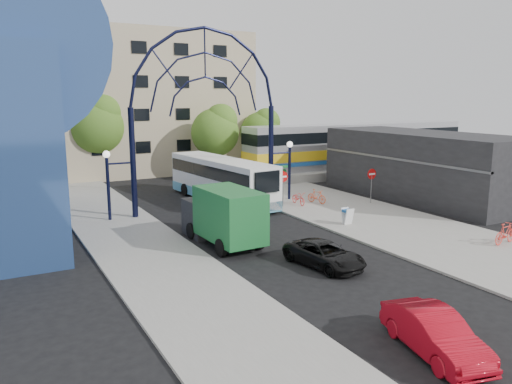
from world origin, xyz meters
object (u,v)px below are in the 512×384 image
street_name_sign (283,176)px  sandwich_board (347,214)px  red_sedan (435,333)px  do_not_enter_sign (372,177)px  bike_near_b (317,196)px  tree_north_c (262,130)px  bike_far_b (505,233)px  train_car (359,145)px  gateway_arch (205,82)px  city_bus (221,179)px  green_truck (222,216)px  tree_north_a (216,130)px  tree_north_b (97,123)px  bike_near_a (298,198)px  stop_sign (283,180)px  black_suv (324,254)px

street_name_sign → sandwich_board: bearing=-86.5°
street_name_sign → red_sedan: street_name_sign is taller
do_not_enter_sign → bike_near_b: bearing=152.3°
tree_north_c → bike_far_b: size_ratio=3.51×
train_car → bike_near_b: (-12.45, -10.18, -2.29)m
gateway_arch → train_car: bearing=21.8°
tree_north_c → do_not_enter_sign: bearing=-93.6°
do_not_enter_sign → street_name_sign: street_name_sign is taller
city_bus → green_truck: size_ratio=1.93×
gateway_arch → sandwich_board: gateway_arch is taller
gateway_arch → tree_north_c: bearing=49.0°
street_name_sign → train_car: 17.55m
tree_north_a → green_truck: size_ratio=1.15×
street_name_sign → red_sedan: 21.03m
green_truck → street_name_sign: bearing=37.3°
sandwich_board → green_truck: bearing=177.6°
tree_north_a → tree_north_c: (6.00, 2.00, -0.33)m
bike_far_b → street_name_sign: bearing=13.9°
gateway_arch → train_car: gateway_arch is taller
tree_north_a → tree_north_b: size_ratio=0.88×
tree_north_c → green_truck: bearing=-124.0°
tree_north_c → bike_near_a: bearing=-110.7°
stop_sign → bike_near_a: size_ratio=1.45×
sandwich_board → bike_far_b: 8.49m
gateway_arch → sandwich_board: (5.60, -8.02, -7.81)m
gateway_arch → bike_near_b: (7.55, -2.18, -7.94)m
sandwich_board → tree_north_c: (6.52, 21.95, 3.53)m
gateway_arch → black_suv: bearing=-89.6°
tree_north_c → red_sedan: bearing=-111.6°
train_car → tree_north_b: tree_north_b is taller
do_not_enter_sign → tree_north_b: 25.09m
city_bus → green_truck: 10.77m
black_suv → bike_near_a: (6.06, 11.25, -0.00)m
green_truck → bike_near_b: green_truck is taller
stop_sign → tree_north_c: size_ratio=0.38×
red_sedan → stop_sign: bearing=84.1°
train_car → bike_near_a: bearing=-144.3°
city_bus → red_sedan: size_ratio=2.90×
tree_north_a → tree_north_b: 10.79m
street_name_sign → bike_far_b: (5.02, -13.75, -1.45)m
do_not_enter_sign → tree_north_a: bearing=107.0°
train_car → bike_near_b: size_ratio=15.25×
street_name_sign → green_truck: (-7.66, -6.28, -0.62)m
red_sedan → sandwich_board: bearing=73.7°
stop_sign → bike_near_b: size_ratio=1.52×
stop_sign → bike_near_b: stop_sign is taller
tree_north_b → tree_north_c: (16.00, -2.00, -0.99)m
red_sedan → tree_north_c: bearing=81.4°
black_suv → bike_near_b: bearing=47.4°
tree_north_a → green_truck: bearing=-113.6°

